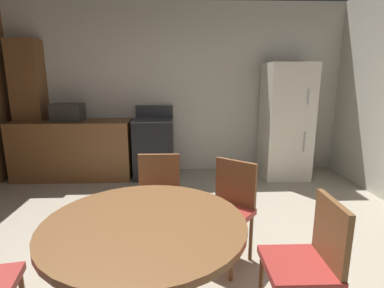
{
  "coord_description": "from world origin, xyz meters",
  "views": [
    {
      "loc": [
        0.03,
        -1.89,
        1.57
      ],
      "look_at": [
        0.15,
        0.91,
        0.93
      ],
      "focal_mm": 28.27,
      "sensor_mm": 36.0,
      "label": 1
    }
  ],
  "objects": [
    {
      "name": "oven_range",
      "position": [
        -0.38,
        2.74,
        0.47
      ],
      "size": [
        0.6,
        0.6,
        1.1
      ],
      "color": "black",
      "rests_on": "ground"
    },
    {
      "name": "chair_east",
      "position": [
        0.8,
        -0.31,
        0.5
      ],
      "size": [
        0.4,
        0.4,
        0.87
      ],
      "rotation": [
        0.0,
        0.0,
        3.13
      ],
      "color": "brown",
      "rests_on": "ground"
    },
    {
      "name": "pantry_column",
      "position": [
        -2.28,
        2.92,
        1.05
      ],
      "size": [
        0.44,
        0.36,
        2.1
      ],
      "primitive_type": "cube",
      "color": "brown",
      "rests_on": "ground"
    },
    {
      "name": "kitchen_counter",
      "position": [
        -1.61,
        2.74,
        0.45
      ],
      "size": [
        1.78,
        0.6,
        0.9
      ],
      "primitive_type": "cube",
      "color": "brown",
      "rests_on": "ground"
    },
    {
      "name": "microwave",
      "position": [
        -1.66,
        2.74,
        1.03
      ],
      "size": [
        0.44,
        0.32,
        0.26
      ],
      "primitive_type": "cube",
      "color": "#2D2B28",
      "rests_on": "kitchen_counter"
    },
    {
      "name": "wall_back",
      "position": [
        0.0,
        3.14,
        1.35
      ],
      "size": [
        5.6,
        0.12,
        2.7
      ],
      "primitive_type": "cube",
      "color": "beige",
      "rests_on": "ground"
    },
    {
      "name": "dining_table",
      "position": [
        -0.17,
        -0.3,
        0.6
      ],
      "size": [
        1.17,
        1.17,
        0.76
      ],
      "color": "brown",
      "rests_on": "ground"
    },
    {
      "name": "chair_northeast",
      "position": [
        0.44,
        0.46,
        0.5
      ],
      "size": [
        0.56,
        0.56,
        0.87
      ],
      "rotation": [
        0.0,
        0.0,
        4.04
      ],
      "color": "brown",
      "rests_on": "ground"
    },
    {
      "name": "chair_north",
      "position": [
        -0.16,
        0.68,
        0.5
      ],
      "size": [
        0.4,
        0.4,
        0.87
      ],
      "rotation": [
        0.0,
        0.0,
        4.7
      ],
      "color": "brown",
      "rests_on": "ground"
    },
    {
      "name": "refrigerator",
      "position": [
        1.68,
        2.69,
        0.88
      ],
      "size": [
        0.68,
        0.68,
        1.76
      ],
      "color": "silver",
      "rests_on": "ground"
    }
  ]
}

